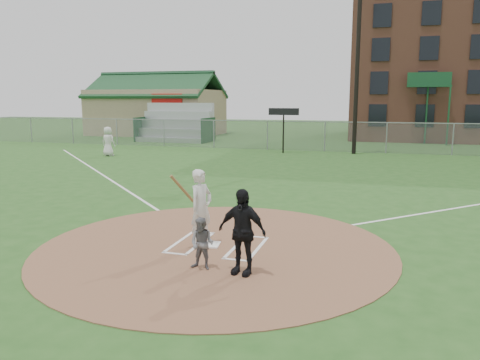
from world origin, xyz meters
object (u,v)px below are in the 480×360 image
(umpire, at_px, (242,232))
(ondeck_player, at_px, (108,141))
(home_plate, at_px, (209,244))
(catcher, at_px, (202,244))
(batter_at_plate, at_px, (201,207))

(umpire, relative_size, ondeck_player, 0.96)
(home_plate, xyz_separation_m, catcher, (0.43, -1.53, 0.52))
(catcher, distance_m, ondeck_player, 21.17)
(umpire, relative_size, batter_at_plate, 0.95)
(home_plate, relative_size, ondeck_player, 0.27)
(ondeck_player, bearing_deg, catcher, 132.30)
(catcher, bearing_deg, batter_at_plate, 116.18)
(home_plate, bearing_deg, batter_at_plate, -173.43)
(batter_at_plate, bearing_deg, ondeck_player, 128.52)
(umpire, xyz_separation_m, batter_at_plate, (-1.46, 1.51, 0.05))
(home_plate, bearing_deg, ondeck_player, 128.97)
(umpire, bearing_deg, catcher, -171.02)
(batter_at_plate, bearing_deg, umpire, -46.03)
(catcher, distance_m, batter_at_plate, 1.67)
(home_plate, bearing_deg, umpire, -50.20)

